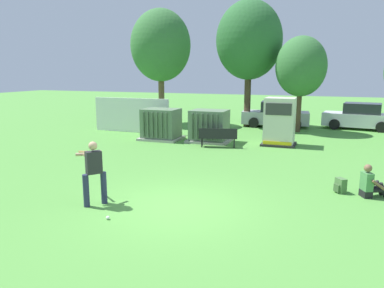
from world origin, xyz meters
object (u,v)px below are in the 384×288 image
(transformer_mid_west, at_px, (209,126))
(generator_enclosure, at_px, (280,122))
(transformer_west, at_px, (161,125))
(park_bench, at_px, (218,136))
(backpack, at_px, (340,186))
(parked_car_left_of_center, at_px, (360,117))
(batter, at_px, (93,169))
(sports_ball, at_px, (108,218))
(parked_car_leftmost, at_px, (276,115))
(seated_spectator, at_px, (370,184))

(transformer_mid_west, height_order, generator_enclosure, generator_enclosure)
(transformer_west, bearing_deg, park_bench, -15.55)
(backpack, height_order, parked_car_left_of_center, parked_car_left_of_center)
(transformer_west, xyz_separation_m, parked_car_left_of_center, (10.02, 7.54, -0.04))
(batter, relative_size, sports_ball, 19.33)
(batter, relative_size, parked_car_leftmost, 0.40)
(transformer_mid_west, bearing_deg, parked_car_leftmost, 69.79)
(transformer_west, height_order, transformer_mid_west, same)
(sports_ball, distance_m, parked_car_leftmost, 17.19)
(transformer_west, bearing_deg, backpack, -35.08)
(generator_enclosure, height_order, parked_car_left_of_center, generator_enclosure)
(park_bench, bearing_deg, generator_enclosure, 30.88)
(sports_ball, bearing_deg, parked_car_leftmost, 84.49)
(batter, distance_m, sports_ball, 1.52)
(generator_enclosure, xyz_separation_m, parked_car_leftmost, (-1.02, 6.24, -0.38))
(sports_ball, distance_m, parked_car_left_of_center, 19.00)
(backpack, xyz_separation_m, parked_car_leftmost, (-3.68, 12.95, 0.54))
(transformer_west, bearing_deg, generator_enclosure, 5.97)
(backpack, xyz_separation_m, parked_car_left_of_center, (1.35, 13.63, 0.54))
(sports_ball, height_order, parked_car_left_of_center, parked_car_left_of_center)
(batter, height_order, seated_spectator, batter)
(transformer_west, xyz_separation_m, backpack, (8.67, -6.09, -0.57))
(batter, relative_size, seated_spectator, 1.81)
(seated_spectator, relative_size, backpack, 2.19)
(batter, distance_m, seated_spectator, 7.75)
(transformer_west, bearing_deg, seated_spectator, -33.25)
(backpack, height_order, parked_car_leftmost, parked_car_leftmost)
(park_bench, bearing_deg, seated_spectator, -40.90)
(transformer_mid_west, relative_size, parked_car_left_of_center, 0.48)
(parked_car_leftmost, height_order, parked_car_left_of_center, same)
(backpack, bearing_deg, batter, -151.74)
(transformer_mid_west, xyz_separation_m, generator_enclosure, (3.45, 0.37, 0.35))
(transformer_mid_west, bearing_deg, parked_car_left_of_center, 44.30)
(sports_ball, relative_size, seated_spectator, 0.09)
(generator_enclosure, xyz_separation_m, batter, (-3.58, -10.07, -0.16))
(parked_car_left_of_center, bearing_deg, parked_car_leftmost, -172.33)
(parked_car_leftmost, relative_size, parked_car_left_of_center, 0.99)
(parked_car_leftmost, xyz_separation_m, parked_car_left_of_center, (5.03, 0.68, 0.00))
(transformer_mid_west, relative_size, generator_enclosure, 0.91)
(transformer_west, height_order, park_bench, transformer_west)
(park_bench, relative_size, parked_car_leftmost, 0.42)
(generator_enclosure, relative_size, parked_car_leftmost, 0.53)
(batter, bearing_deg, sports_ball, -41.00)
(batter, height_order, sports_ball, batter)
(transformer_mid_west, xyz_separation_m, sports_ball, (0.78, -10.50, -0.74))
(generator_enclosure, relative_size, backpack, 5.23)
(transformer_west, height_order, batter, batter)
(generator_enclosure, height_order, seated_spectator, generator_enclosure)
(parked_car_left_of_center, bearing_deg, batter, -114.08)
(transformer_west, relative_size, sports_ball, 23.33)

